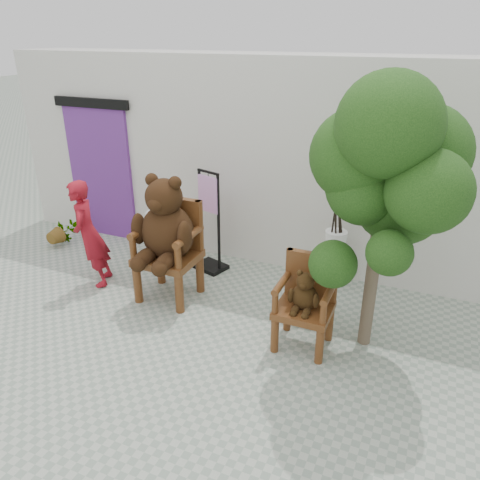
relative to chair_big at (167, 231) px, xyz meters
The scene contains 11 objects.
ground_plane 1.76m from the chair_big, 52.92° to the right, with size 60.00×60.00×0.00m, color #979E8E.
back_wall 2.19m from the chair_big, 64.98° to the left, with size 9.00×1.00×3.00m, color silver.
doorway 2.53m from the chair_big, 146.49° to the left, with size 1.40×0.11×2.33m.
chair_big is the anchor object (origin of this frame).
chair_small 1.99m from the chair_big, ahead, with size 0.61×0.56×1.06m.
person 1.19m from the chair_big, behind, with size 0.55×0.36×1.50m, color maroon.
cafe_table 1.42m from the chair_big, 123.12° to the left, with size 0.60×0.60×0.70m.
display_stand 1.00m from the chair_big, 81.25° to the left, with size 0.53×0.47×1.51m.
stool_bucket 2.28m from the chair_big, 30.98° to the left, with size 0.32×0.32×1.45m.
tree 2.84m from the chair_big, ahead, with size 1.55×1.42×3.01m.
potted_plant 2.70m from the chair_big, 163.93° to the left, with size 0.43×0.37×0.48m, color black.
Camera 1 is at (2.12, -3.48, 3.29)m, focal length 35.00 mm.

